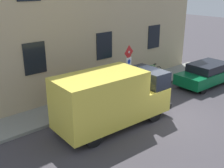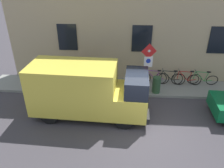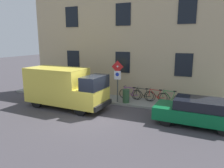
# 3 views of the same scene
# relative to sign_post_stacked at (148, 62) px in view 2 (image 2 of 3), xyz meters

# --- Properties ---
(ground_plane) EXTENTS (80.00, 80.00, 0.00)m
(ground_plane) POSITION_rel_sign_post_stacked_xyz_m (-2.89, 0.28, -1.93)
(ground_plane) COLOR #3F3B41
(sidewalk_slab) EXTENTS (1.91, 17.32, 0.14)m
(sidewalk_slab) POSITION_rel_sign_post_stacked_xyz_m (0.74, 0.28, -1.86)
(sidewalk_slab) COLOR gray
(sidewalk_slab) RESTS_ON ground_plane
(building_facade) EXTENTS (0.75, 15.32, 8.29)m
(building_facade) POSITION_rel_sign_post_stacked_xyz_m (2.05, 0.28, 2.21)
(building_facade) COLOR tan
(building_facade) RESTS_ON ground_plane
(sign_post_stacked) EXTENTS (0.19, 0.55, 2.66)m
(sign_post_stacked) POSITION_rel_sign_post_stacked_xyz_m (0.00, 0.00, 0.00)
(sign_post_stacked) COLOR #474C47
(sign_post_stacked) RESTS_ON sidewalk_slab
(delivery_van) EXTENTS (2.23, 5.41, 2.50)m
(delivery_van) POSITION_rel_sign_post_stacked_xyz_m (-1.91, 2.84, -0.60)
(delivery_van) COLOR yellow
(delivery_van) RESTS_ON ground_plane
(bicycle_green) EXTENTS (0.46, 1.72, 0.89)m
(bicycle_green) POSITION_rel_sign_post_stacked_xyz_m (1.15, -3.30, -1.42)
(bicycle_green) COLOR black
(bicycle_green) RESTS_ON sidewalk_slab
(bicycle_red) EXTENTS (0.46, 1.71, 0.89)m
(bicycle_red) POSITION_rel_sign_post_stacked_xyz_m (1.15, -2.38, -1.42)
(bicycle_red) COLOR black
(bicycle_red) RESTS_ON sidewalk_slab
(bicycle_black) EXTENTS (0.46, 1.72, 0.89)m
(bicycle_black) POSITION_rel_sign_post_stacked_xyz_m (1.15, -1.46, -1.42)
(bicycle_black) COLOR black
(bicycle_black) RESTS_ON sidewalk_slab
(bicycle_purple) EXTENTS (0.46, 1.71, 0.89)m
(bicycle_purple) POSITION_rel_sign_post_stacked_xyz_m (1.15, -0.54, -1.42)
(bicycle_purple) COLOR black
(bicycle_purple) RESTS_ON sidewalk_slab
(pedestrian) EXTENTS (0.47, 0.39, 1.72)m
(pedestrian) POSITION_rel_sign_post_stacked_xyz_m (0.46, 3.32, -0.86)
(pedestrian) COLOR #262B47
(pedestrian) RESTS_ON sidewalk_slab
(litter_bin) EXTENTS (0.44, 0.44, 0.90)m
(litter_bin) POSITION_rel_sign_post_stacked_xyz_m (0.14, -0.56, -1.34)
(litter_bin) COLOR #2D5133
(litter_bin) RESTS_ON sidewalk_slab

